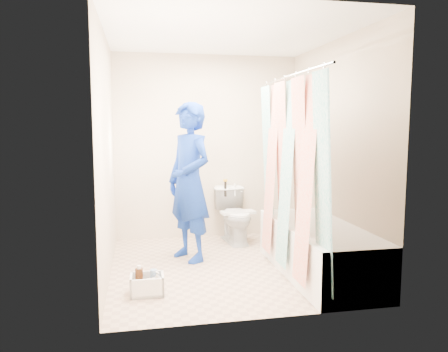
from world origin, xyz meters
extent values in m
plane|color=tan|center=(0.00, 0.00, 0.00)|extent=(2.60, 2.60, 0.00)
cube|color=white|center=(0.00, 0.00, 2.40)|extent=(2.40, 2.60, 0.02)
cube|color=beige|center=(0.00, 1.30, 1.20)|extent=(2.40, 0.02, 2.40)
cube|color=beige|center=(0.00, -1.30, 1.20)|extent=(2.40, 0.02, 2.40)
cube|color=beige|center=(-1.20, 0.00, 1.20)|extent=(0.02, 2.60, 2.40)
cube|color=beige|center=(1.20, 0.00, 1.20)|extent=(0.02, 2.60, 2.40)
cube|color=white|center=(0.85, -0.43, 0.25)|extent=(0.70, 1.75, 0.50)
cube|color=silver|center=(0.85, -0.43, 0.46)|extent=(0.58, 1.63, 0.06)
cylinder|color=silver|center=(0.52, -0.43, 1.95)|extent=(0.02, 1.90, 0.02)
cube|color=silver|center=(0.52, -0.43, 1.02)|extent=(0.06, 1.75, 1.80)
imported|color=white|center=(0.30, 0.93, 0.35)|extent=(0.46, 0.72, 0.69)
cube|color=silver|center=(0.31, 0.82, 0.41)|extent=(0.44, 0.23, 0.03)
cylinder|color=black|center=(0.21, 1.11, 0.67)|extent=(0.03, 0.03, 0.20)
cylinder|color=gold|center=(0.21, 1.11, 0.78)|extent=(0.06, 0.06, 0.03)
cylinder|color=white|center=(0.34, 1.12, 0.65)|extent=(0.03, 0.03, 0.17)
imported|color=navy|center=(-0.35, 0.32, 0.87)|extent=(0.67, 0.76, 1.74)
cube|color=white|center=(-0.85, -0.63, 0.01)|extent=(0.30, 0.24, 0.03)
cube|color=white|center=(-0.98, -0.62, 0.09)|extent=(0.03, 0.24, 0.18)
cube|color=white|center=(-0.71, -0.63, 0.09)|extent=(0.03, 0.24, 0.18)
cube|color=white|center=(-0.85, -0.73, 0.09)|extent=(0.29, 0.03, 0.18)
cube|color=white|center=(-0.84, -0.52, 0.09)|extent=(0.29, 0.03, 0.18)
cylinder|color=#42210D|center=(-0.92, -0.59, 0.13)|extent=(0.07, 0.07, 0.20)
cylinder|color=silver|center=(-0.79, -0.58, 0.12)|extent=(0.06, 0.06, 0.18)
cylinder|color=beige|center=(-0.83, -0.68, 0.09)|extent=(0.04, 0.04, 0.13)
cylinder|color=#42210D|center=(-0.92, -0.68, 0.06)|extent=(0.06, 0.06, 0.06)
cylinder|color=gold|center=(-0.92, -0.68, 0.09)|extent=(0.06, 0.06, 0.01)
imported|color=white|center=(-0.76, -0.67, 0.12)|extent=(0.11, 0.11, 0.19)
camera|label=1|loc=(-0.90, -4.41, 1.50)|focal=35.00mm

